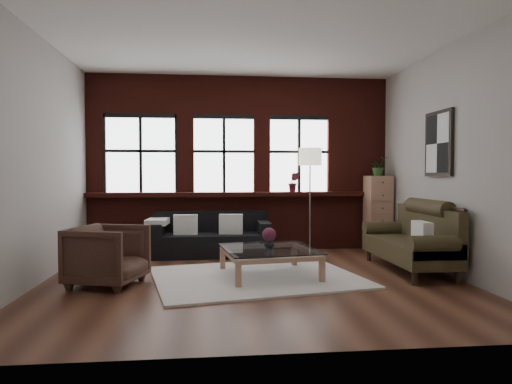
{
  "coord_description": "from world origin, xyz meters",
  "views": [
    {
      "loc": [
        -0.59,
        -5.98,
        1.41
      ],
      "look_at": [
        0.1,
        0.6,
        1.15
      ],
      "focal_mm": 32.0,
      "sensor_mm": 36.0,
      "label": 1
    }
  ],
  "objects": [
    {
      "name": "floor",
      "position": [
        0.0,
        0.0,
        0.0
      ],
      "size": [
        5.5,
        5.5,
        0.0
      ],
      "primitive_type": "plane",
      "color": "#49271A",
      "rests_on": "ground"
    },
    {
      "name": "ceiling",
      "position": [
        0.0,
        0.0,
        3.2
      ],
      "size": [
        5.5,
        5.5,
        0.0
      ],
      "primitive_type": "plane",
      "rotation": [
        3.14,
        0.0,
        0.0
      ],
      "color": "white",
      "rests_on": "ground"
    },
    {
      "name": "wall_back",
      "position": [
        0.0,
        2.5,
        1.6
      ],
      "size": [
        5.5,
        0.0,
        5.5
      ],
      "primitive_type": "plane",
      "rotation": [
        1.57,
        0.0,
        0.0
      ],
      "color": "#ADA8A1",
      "rests_on": "ground"
    },
    {
      "name": "wall_front",
      "position": [
        0.0,
        -2.5,
        1.6
      ],
      "size": [
        5.5,
        0.0,
        5.5
      ],
      "primitive_type": "plane",
      "rotation": [
        -1.57,
        0.0,
        0.0
      ],
      "color": "#ADA8A1",
      "rests_on": "ground"
    },
    {
      "name": "wall_left",
      "position": [
        -2.75,
        0.0,
        1.6
      ],
      "size": [
        0.0,
        5.0,
        5.0
      ],
      "primitive_type": "plane",
      "rotation": [
        1.57,
        0.0,
        1.57
      ],
      "color": "#ADA8A1",
      "rests_on": "ground"
    },
    {
      "name": "wall_right",
      "position": [
        2.75,
        0.0,
        1.6
      ],
      "size": [
        0.0,
        5.0,
        5.0
      ],
      "primitive_type": "plane",
      "rotation": [
        1.57,
        0.0,
        -1.57
      ],
      "color": "#ADA8A1",
      "rests_on": "ground"
    },
    {
      "name": "brick_backwall",
      "position": [
        0.0,
        2.44,
        1.6
      ],
      "size": [
        5.5,
        0.12,
        3.2
      ],
      "primitive_type": null,
      "color": "#511913",
      "rests_on": "floor"
    },
    {
      "name": "sill_ledge",
      "position": [
        0.0,
        2.35,
        1.04
      ],
      "size": [
        5.5,
        0.3,
        0.08
      ],
      "primitive_type": "cube",
      "color": "#511913",
      "rests_on": "brick_backwall"
    },
    {
      "name": "window_left",
      "position": [
        -1.8,
        2.45,
        1.75
      ],
      "size": [
        1.38,
        0.1,
        1.5
      ],
      "primitive_type": null,
      "color": "black",
      "rests_on": "brick_backwall"
    },
    {
      "name": "window_mid",
      "position": [
        -0.3,
        2.45,
        1.75
      ],
      "size": [
        1.38,
        0.1,
        1.5
      ],
      "primitive_type": null,
      "color": "black",
      "rests_on": "brick_backwall"
    },
    {
      "name": "window_right",
      "position": [
        1.1,
        2.45,
        1.75
      ],
      "size": [
        1.38,
        0.1,
        1.5
      ],
      "primitive_type": null,
      "color": "black",
      "rests_on": "brick_backwall"
    },
    {
      "name": "wall_poster",
      "position": [
        2.72,
        0.3,
        1.85
      ],
      "size": [
        0.05,
        0.74,
        0.94
      ],
      "primitive_type": null,
      "color": "black",
      "rests_on": "wall_right"
    },
    {
      "name": "shag_rug",
      "position": [
        0.05,
        0.12,
        0.01
      ],
      "size": [
        3.04,
        2.59,
        0.03
      ],
      "primitive_type": "cube",
      "rotation": [
        0.0,
        0.0,
        0.2
      ],
      "color": "beige",
      "rests_on": "floor"
    },
    {
      "name": "dark_sofa",
      "position": [
        -0.54,
        1.9,
        0.36
      ],
      "size": [
        2.01,
        0.82,
        0.73
      ],
      "primitive_type": null,
      "color": "black",
      "rests_on": "floor"
    },
    {
      "name": "pillow_a",
      "position": [
        -0.97,
        1.8,
        0.55
      ],
      "size": [
        0.41,
        0.16,
        0.34
      ],
      "primitive_type": "cube",
      "rotation": [
        0.0,
        0.0,
        -0.05
      ],
      "color": "silver",
      "rests_on": "dark_sofa"
    },
    {
      "name": "pillow_b",
      "position": [
        -0.21,
        1.8,
        0.55
      ],
      "size": [
        0.42,
        0.19,
        0.34
      ],
      "primitive_type": "cube",
      "rotation": [
        0.0,
        0.0,
        -0.13
      ],
      "color": "silver",
      "rests_on": "dark_sofa"
    },
    {
      "name": "vintage_settee",
      "position": [
        2.3,
        0.34,
        0.51
      ],
      "size": [
        0.85,
        1.9,
        1.02
      ],
      "primitive_type": null,
      "color": "#332C17",
      "rests_on": "floor"
    },
    {
      "name": "pillow_settee",
      "position": [
        2.22,
        -0.24,
        0.61
      ],
      "size": [
        0.15,
        0.38,
        0.34
      ],
      "primitive_type": "cube",
      "rotation": [
        0.0,
        0.0,
        -0.03
      ],
      "color": "silver",
      "rests_on": "vintage_settee"
    },
    {
      "name": "armchair",
      "position": [
        -1.86,
        -0.1,
        0.38
      ],
      "size": [
        1.05,
        1.03,
        0.77
      ],
      "primitive_type": "imported",
      "rotation": [
        0.0,
        0.0,
        1.27
      ],
      "color": "#3E271F",
      "rests_on": "floor"
    },
    {
      "name": "coffee_table",
      "position": [
        0.24,
        0.18,
        0.19
      ],
      "size": [
        1.38,
        1.38,
        0.41
      ],
      "primitive_type": null,
      "rotation": [
        0.0,
        0.0,
        0.14
      ],
      "color": "#AC7C5D",
      "rests_on": "shag_rug"
    },
    {
      "name": "vase",
      "position": [
        0.24,
        0.18,
        0.47
      ],
      "size": [
        0.16,
        0.16,
        0.15
      ],
      "primitive_type": "imported",
      "rotation": [
        0.0,
        0.0,
        -0.18
      ],
      "color": "#B2B2B2",
      "rests_on": "coffee_table"
    },
    {
      "name": "flowers",
      "position": [
        0.24,
        0.18,
        0.58
      ],
      "size": [
        0.19,
        0.19,
        0.19
      ],
      "primitive_type": "sphere",
      "color": "#5B1F33",
      "rests_on": "vase"
    },
    {
      "name": "drawer_chest",
      "position": [
        2.5,
        2.06,
        0.69
      ],
      "size": [
        0.42,
        0.42,
        1.38
      ],
      "primitive_type": "cube",
      "color": "#AC7C5D",
      "rests_on": "floor"
    },
    {
      "name": "potted_plant_top",
      "position": [
        2.5,
        2.06,
        1.55
      ],
      "size": [
        0.37,
        0.34,
        0.34
      ],
      "primitive_type": "imported",
      "rotation": [
        0.0,
        0.0,
        0.26
      ],
      "color": "#2D5923",
      "rests_on": "drawer_chest"
    },
    {
      "name": "floor_lamp",
      "position": [
        1.2,
        1.93,
        1.01
      ],
      "size": [
        0.4,
        0.4,
        2.02
      ],
      "primitive_type": null,
      "color": "#A5A5A8",
      "rests_on": "floor"
    },
    {
      "name": "sill_plant",
      "position": [
        0.98,
        2.32,
        1.26
      ],
      "size": [
        0.24,
        0.21,
        0.36
      ],
      "primitive_type": "imported",
      "rotation": [
        0.0,
        0.0,
        -0.3
      ],
      "color": "#5B1F33",
      "rests_on": "sill_ledge"
    }
  ]
}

